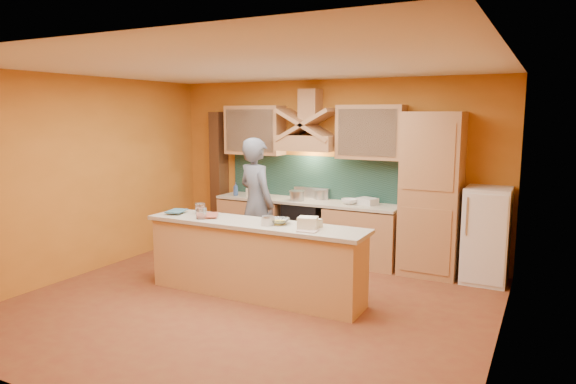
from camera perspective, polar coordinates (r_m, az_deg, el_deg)
The scene contains 36 objects.
floor at distance 6.34m, azimuth -4.31°, elevation -12.34°, with size 5.50×5.00×0.01m, color brown.
ceiling at distance 5.94m, azimuth -4.63°, elevation 13.77°, with size 5.50×5.00×0.01m, color white.
wall_back at distance 8.19m, azimuth 4.80°, elevation 2.56°, with size 5.50×0.02×2.80m, color orange.
wall_front at distance 4.11m, azimuth -23.21°, elevation -4.28°, with size 5.50×0.02×2.80m, color orange.
wall_left at distance 7.78m, azimuth -21.96°, elevation 1.63°, with size 0.02×5.00×2.80m, color orange.
wall_right at distance 5.11m, azimuth 22.77°, elevation -1.82°, with size 0.02×5.00×2.80m, color orange.
base_cabinet_left at distance 8.64m, azimuth -3.74°, elevation -3.62°, with size 1.10×0.60×0.86m, color tan.
base_cabinet_right at distance 7.85m, azimuth 8.26°, elevation -4.96°, with size 1.10×0.60×0.86m, color tan.
counter_top at distance 8.11m, azimuth 1.98°, elevation -1.04°, with size 3.00×0.62×0.04m, color beige.
stove at distance 8.20m, azimuth 1.96°, elevation -4.15°, with size 0.60×0.58×0.90m, color black.
backsplash at distance 8.31m, azimuth 2.84°, elevation 1.63°, with size 3.00×0.03×0.70m, color #183631.
range_hood at distance 8.05m, azimuth 2.17°, elevation 5.48°, with size 0.92×0.50×0.24m, color tan.
hood_chimney at distance 8.13m, azimuth 2.50°, elevation 9.60°, with size 0.30×0.30×0.50m, color tan.
upper_cabinet_left at distance 8.58m, azimuth -3.70°, elevation 6.87°, with size 1.00×0.35×0.80m, color tan.
upper_cabinet_right at distance 7.74m, azimuth 9.17°, elevation 6.58°, with size 1.00×0.35×0.80m, color tan.
pantry_column at distance 7.46m, azimuth 15.65°, elevation -0.28°, with size 0.80×0.60×2.30m, color tan.
fridge at distance 7.44m, azimuth 21.17°, elevation -4.50°, with size 0.58×0.60×1.30m, color white.
trim_column_left at distance 9.08m, azimuth -7.63°, elevation 1.53°, with size 0.20×0.30×2.30m, color #472816.
island_body at distance 6.49m, azimuth -3.71°, elevation -7.73°, with size 2.80×0.55×0.88m, color tan.
island_top at distance 6.37m, azimuth -3.75°, elevation -3.58°, with size 2.90×0.62×0.05m, color beige.
person at distance 7.51m, azimuth -3.53°, elevation -1.32°, with size 0.70×0.46×1.93m, color slate.
pot_large at distance 8.06m, azimuth 0.99°, elevation -0.54°, with size 0.22×0.22×0.15m, color #ADADB4.
pot_small at distance 8.18m, azimuth 3.49°, elevation -0.42°, with size 0.18×0.18×0.15m, color #B8B9C0.
soap_bottle_a at distance 8.43m, azimuth -4.26°, elevation 0.19°, with size 0.10×0.10×0.21m, color beige.
soap_bottle_b at distance 8.59m, azimuth -5.84°, elevation 0.34°, with size 0.09×0.09×0.22m, color #355393.
bowl_back at distance 7.81m, azimuth 6.83°, elevation -1.04°, with size 0.24×0.24×0.08m, color white.
dish_rack at distance 7.79m, azimuth 8.79°, elevation -1.02°, with size 0.28×0.22×0.10m, color silver.
book_lower at distance 6.76m, azimuth -9.92°, elevation -2.61°, with size 0.25×0.34×0.03m, color #A9513C.
book_upper at distance 7.09m, azimuth -13.04°, elevation -2.04°, with size 0.21×0.29×0.02m, color teal.
jar_large at distance 6.95m, azimuth -9.73°, elevation -1.83°, with size 0.13×0.13×0.15m, color silver.
jar_small at distance 6.63m, azimuth -9.61°, elevation -2.33°, with size 0.13×0.13×0.14m, color white.
kitchen_scale at distance 6.16m, azimuth -2.25°, elevation -3.28°, with size 0.12×0.12×0.10m, color silver.
mixing_bowl at distance 6.24m, azimuth -1.07°, elevation -3.27°, with size 0.27×0.27×0.07m, color silver.
cloth at distance 5.85m, azimuth 2.19°, elevation -4.34°, with size 0.22×0.17×0.01m, color beige.
grocery_bag_a at distance 5.95m, azimuth 2.21°, elevation -3.48°, with size 0.22×0.18×0.14m, color beige.
grocery_bag_b at distance 6.09m, azimuth 2.97°, elevation -3.42°, with size 0.16×0.13×0.10m, color beige.
Camera 1 is at (3.13, -5.02, 2.27)m, focal length 32.00 mm.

